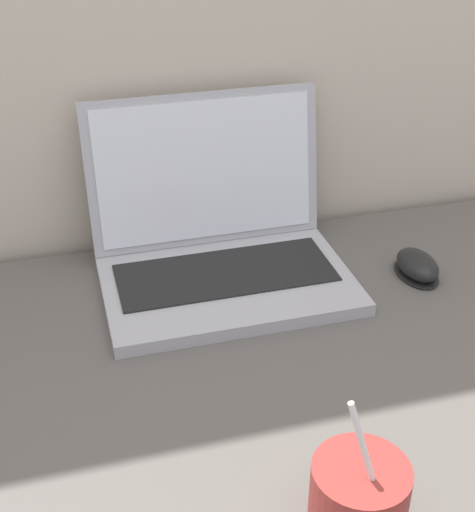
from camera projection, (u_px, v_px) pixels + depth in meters
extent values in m
cube|color=#ADADB2|center=(228.00, 285.00, 1.07)|extent=(0.37, 0.24, 0.02)
cube|color=black|center=(225.00, 273.00, 1.08)|extent=(0.33, 0.13, 0.00)
cube|color=#ADADB2|center=(205.00, 170.00, 1.12)|extent=(0.37, 0.05, 0.24)
cube|color=white|center=(206.00, 171.00, 1.12)|extent=(0.34, 0.04, 0.21)
cylinder|color=#9E332D|center=(361.00, 502.00, 0.68)|extent=(0.09, 0.09, 0.09)
cylinder|color=black|center=(364.00, 472.00, 0.66)|extent=(0.08, 0.08, 0.01)
cylinder|color=white|center=(367.00, 467.00, 0.64)|extent=(0.05, 0.02, 0.15)
ellipsoid|color=black|center=(416.00, 273.00, 1.11)|extent=(0.06, 0.09, 0.01)
ellipsoid|color=black|center=(417.00, 265.00, 1.11)|extent=(0.06, 0.09, 0.04)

